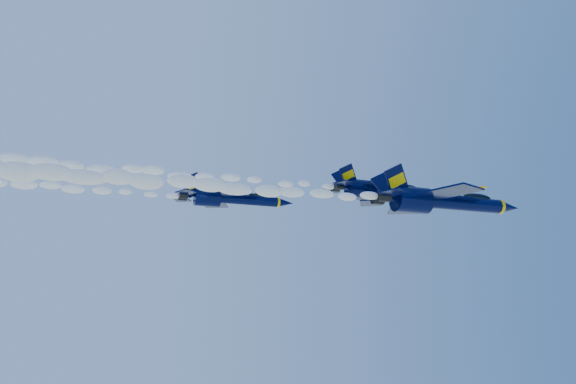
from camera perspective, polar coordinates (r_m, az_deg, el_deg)
name	(u,v)px	position (r m, az deg, el deg)	size (l,w,h in m)	color
jet_lead	(441,201)	(67.84, 15.24, -0.90)	(19.60, 16.08, 7.29)	black
smoke_trail_jet_lead	(96,177)	(56.42, -18.91, 1.48)	(59.57, 2.50, 2.25)	white
jet_second	(380,190)	(73.11, 9.35, 0.24)	(15.07, 12.37, 5.60)	black
smoke_trail_jet_second	(81,167)	(64.73, -20.27, 2.41)	(59.57, 1.92, 1.73)	white
jet_third	(230,198)	(76.91, -5.88, -0.64)	(16.04, 13.16, 5.96)	black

